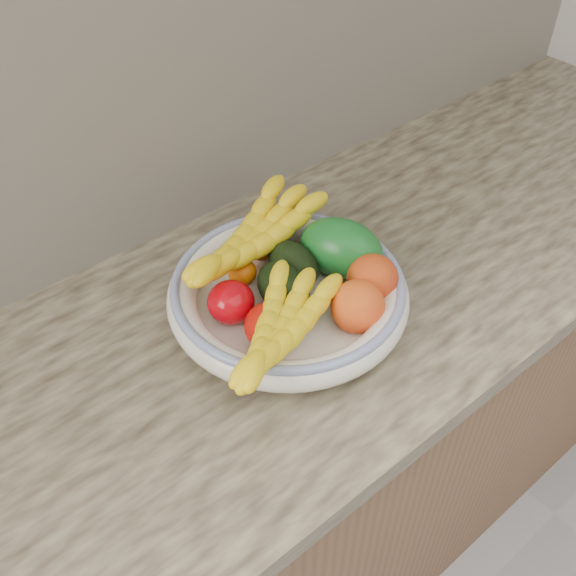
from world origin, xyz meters
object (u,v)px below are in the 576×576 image
at_px(green_mango, 341,248).
at_px(banana_bunch_front, 279,334).
at_px(fruit_bowl, 288,293).
at_px(banana_bunch_back, 252,243).

height_order(green_mango, banana_bunch_front, green_mango).
height_order(fruit_bowl, banana_bunch_back, banana_bunch_back).
xyz_separation_m(green_mango, banana_bunch_front, (-0.21, -0.09, 0.01)).
distance_m(green_mango, banana_bunch_back, 0.15).
bearing_deg(banana_bunch_front, green_mango, -5.97).
xyz_separation_m(fruit_bowl, green_mango, (0.12, 0.01, 0.03)).
xyz_separation_m(fruit_bowl, banana_bunch_back, (0.00, 0.10, 0.04)).
distance_m(banana_bunch_back, banana_bunch_front, 0.20).
bearing_deg(green_mango, banana_bunch_front, 178.48).
bearing_deg(banana_bunch_back, fruit_bowl, -107.94).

